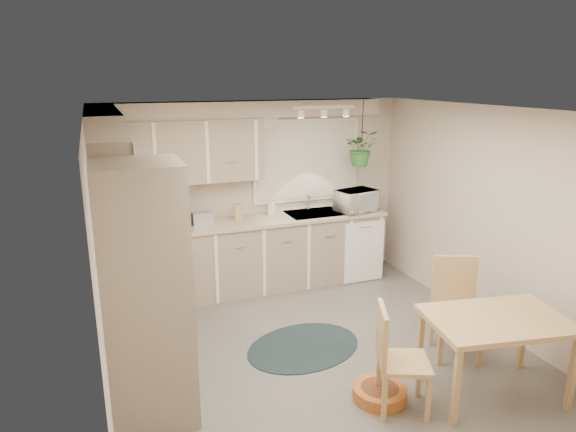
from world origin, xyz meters
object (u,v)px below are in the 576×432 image
(dining_table, at_px, (493,356))
(microwave, at_px, (356,198))
(braided_rug, at_px, (304,347))
(chair_back, at_px, (458,310))
(pet_bed, at_px, (380,393))
(chair_left, at_px, (404,360))

(dining_table, xyz_separation_m, microwave, (0.16, 2.83, 0.75))
(dining_table, bearing_deg, braided_rug, 133.08)
(chair_back, xyz_separation_m, pet_bed, (-1.06, -0.36, -0.43))
(dining_table, distance_m, pet_bed, 1.03)
(chair_back, relative_size, pet_bed, 2.09)
(dining_table, xyz_separation_m, chair_left, (-0.84, 0.10, 0.09))
(dining_table, height_order, chair_left, chair_left)
(dining_table, relative_size, chair_left, 1.28)
(dining_table, distance_m, microwave, 2.94)
(chair_back, height_order, braided_rug, chair_back)
(braided_rug, height_order, microwave, microwave)
(chair_back, xyz_separation_m, microwave, (0.04, 2.20, 0.63))
(dining_table, height_order, microwave, microwave)
(chair_back, height_order, pet_bed, chair_back)
(pet_bed, xyz_separation_m, microwave, (1.10, 2.56, 1.06))
(dining_table, relative_size, microwave, 2.21)
(chair_back, relative_size, microwave, 1.86)
(chair_back, distance_m, microwave, 2.29)
(chair_back, bearing_deg, microwave, -67.23)
(chair_back, xyz_separation_m, braided_rug, (-1.35, 0.67, -0.48))
(chair_left, xyz_separation_m, microwave, (1.00, 2.74, 0.66))
(pet_bed, height_order, microwave, microwave)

